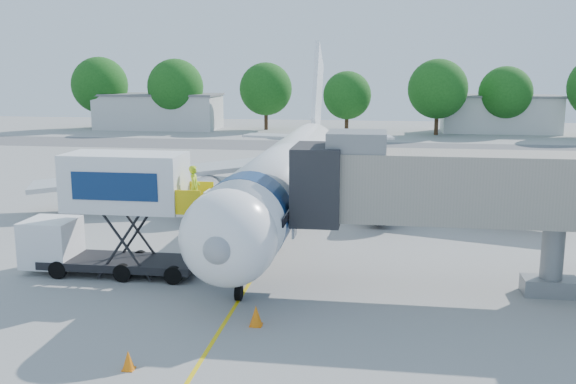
# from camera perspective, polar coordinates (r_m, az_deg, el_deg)

# --- Properties ---
(ground) EXTENTS (160.00, 160.00, 0.00)m
(ground) POSITION_cam_1_polar(r_m,az_deg,el_deg) (35.05, -0.96, -4.16)
(ground) COLOR gray
(ground) RESTS_ON ground
(guidance_line) EXTENTS (0.15, 70.00, 0.01)m
(guidance_line) POSITION_cam_1_polar(r_m,az_deg,el_deg) (35.05, -0.96, -4.16)
(guidance_line) COLOR yellow
(guidance_line) RESTS_ON ground
(taxiway_strip) EXTENTS (120.00, 10.00, 0.01)m
(taxiway_strip) POSITION_cam_1_polar(r_m,az_deg,el_deg) (76.13, 4.20, 4.08)
(taxiway_strip) COLOR #59595B
(taxiway_strip) RESTS_ON ground
(aircraft) EXTENTS (34.17, 37.73, 11.35)m
(aircraft) POSITION_cam_1_polar(r_m,az_deg,el_deg) (38.41, 0.02, 1.68)
(aircraft) COLOR white
(aircraft) RESTS_ON ground
(jet_bridge) EXTENTS (13.90, 3.20, 6.60)m
(jet_bridge) POSITION_cam_1_polar(r_m,az_deg,el_deg) (26.93, 13.52, 0.36)
(jet_bridge) COLOR gray
(jet_bridge) RESTS_ON ground
(catering_hiloader) EXTENTS (8.50, 2.44, 5.50)m
(catering_hiloader) POSITION_cam_1_polar(r_m,az_deg,el_deg) (29.59, -15.30, -1.91)
(catering_hiloader) COLOR black
(catering_hiloader) RESTS_ON ground
(ground_tug) EXTENTS (3.99, 2.64, 1.47)m
(ground_tug) POSITION_cam_1_polar(r_m,az_deg,el_deg) (18.15, 1.15, -16.60)
(ground_tug) COLOR white
(ground_tug) RESTS_ON ground
(safety_cone_a) EXTENTS (0.48, 0.48, 0.76)m
(safety_cone_a) POSITION_cam_1_polar(r_m,az_deg,el_deg) (23.58, -2.86, -10.95)
(safety_cone_a) COLOR orange
(safety_cone_a) RESTS_ON ground
(safety_cone_b) EXTENTS (0.39, 0.39, 0.62)m
(safety_cone_b) POSITION_cam_1_polar(r_m,az_deg,el_deg) (21.02, -14.01, -14.33)
(safety_cone_b) COLOR orange
(safety_cone_b) RESTS_ON ground
(outbuilding_left) EXTENTS (18.40, 8.40, 5.30)m
(outbuilding_left) POSITION_cam_1_polar(r_m,az_deg,el_deg) (99.42, -11.41, 7.06)
(outbuilding_left) COLOR beige
(outbuilding_left) RESTS_ON ground
(outbuilding_right) EXTENTS (16.40, 7.40, 5.30)m
(outbuilding_right) POSITION_cam_1_polar(r_m,az_deg,el_deg) (97.01, 18.29, 6.63)
(outbuilding_right) COLOR beige
(outbuilding_right) RESTS_ON ground
(tree_a) EXTENTS (8.43, 8.43, 10.75)m
(tree_a) POSITION_cam_1_polar(r_m,az_deg,el_deg) (102.30, -16.38, 9.11)
(tree_a) COLOR #382314
(tree_a) RESTS_ON ground
(tree_b) EXTENTS (8.19, 8.19, 10.44)m
(tree_b) POSITION_cam_1_polar(r_m,az_deg,el_deg) (96.84, -9.98, 9.19)
(tree_b) COLOR #382314
(tree_b) RESTS_ON ground
(tree_c) EXTENTS (7.77, 7.77, 9.91)m
(tree_c) POSITION_cam_1_polar(r_m,az_deg,el_deg) (95.88, -1.98, 9.13)
(tree_c) COLOR #382314
(tree_c) RESTS_ON ground
(tree_d) EXTENTS (6.81, 6.81, 8.68)m
(tree_d) POSITION_cam_1_polar(r_m,az_deg,el_deg) (92.16, 5.27, 8.55)
(tree_d) COLOR #382314
(tree_d) RESTS_ON ground
(tree_e) EXTENTS (8.11, 8.11, 10.33)m
(tree_e) POSITION_cam_1_polar(r_m,az_deg,el_deg) (90.63, 13.18, 8.91)
(tree_e) COLOR #382314
(tree_e) RESTS_ON ground
(tree_f) EXTENTS (7.35, 7.35, 9.37)m
(tree_f) POSITION_cam_1_polar(r_m,az_deg,el_deg) (94.67, 18.76, 8.34)
(tree_f) COLOR #382314
(tree_f) RESTS_ON ground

